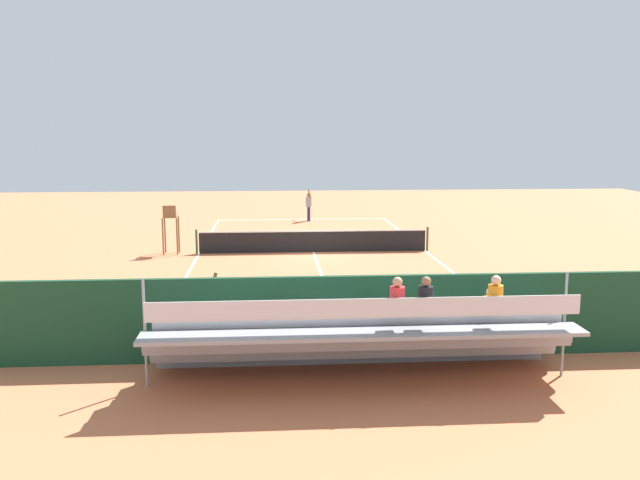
% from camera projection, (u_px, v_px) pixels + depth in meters
% --- Properties ---
extents(ground_plane, '(60.00, 60.00, 0.00)m').
position_uv_depth(ground_plane, '(313.00, 252.00, 29.83)').
color(ground_plane, '#CC7047').
extents(court_line_markings, '(10.10, 22.20, 0.01)m').
position_uv_depth(court_line_markings, '(313.00, 252.00, 29.86)').
color(court_line_markings, white).
rests_on(court_line_markings, ground).
extents(tennis_net, '(10.30, 0.10, 1.07)m').
position_uv_depth(tennis_net, '(313.00, 241.00, 29.74)').
color(tennis_net, black).
rests_on(tennis_net, ground).
extents(backdrop_wall, '(18.00, 0.16, 2.00)m').
position_uv_depth(backdrop_wall, '(351.00, 317.00, 15.89)').
color(backdrop_wall, '#194228').
rests_on(backdrop_wall, ground).
extents(bleacher_stand, '(9.06, 2.40, 2.48)m').
position_uv_depth(bleacher_stand, '(364.00, 337.00, 14.58)').
color(bleacher_stand, gray).
rests_on(bleacher_stand, ground).
extents(umpire_chair, '(0.67, 0.67, 2.14)m').
position_uv_depth(umpire_chair, '(170.00, 224.00, 29.18)').
color(umpire_chair, brown).
rests_on(umpire_chair, ground).
extents(courtside_bench, '(1.80, 0.40, 0.93)m').
position_uv_depth(courtside_bench, '(483.00, 324.00, 16.92)').
color(courtside_bench, '#9E754C').
rests_on(courtside_bench, ground).
extents(equipment_bag, '(0.90, 0.36, 0.36)m').
position_uv_depth(equipment_bag, '(397.00, 342.00, 16.70)').
color(equipment_bag, black).
rests_on(equipment_bag, ground).
extents(tennis_player, '(0.41, 0.55, 1.93)m').
position_uv_depth(tennis_player, '(309.00, 204.00, 39.75)').
color(tennis_player, navy).
rests_on(tennis_player, ground).
extents(tennis_racket, '(0.55, 0.46, 0.03)m').
position_uv_depth(tennis_racket, '(290.00, 221.00, 39.71)').
color(tennis_racket, black).
rests_on(tennis_racket, ground).
extents(tennis_ball_near, '(0.07, 0.07, 0.07)m').
position_uv_depth(tennis_ball_near, '(310.00, 224.00, 38.33)').
color(tennis_ball_near, '#CCDB33').
rests_on(tennis_ball_near, ground).
extents(line_judge, '(0.40, 0.55, 1.93)m').
position_uv_depth(line_judge, '(212.00, 310.00, 16.43)').
color(line_judge, '#232328').
rests_on(line_judge, ground).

